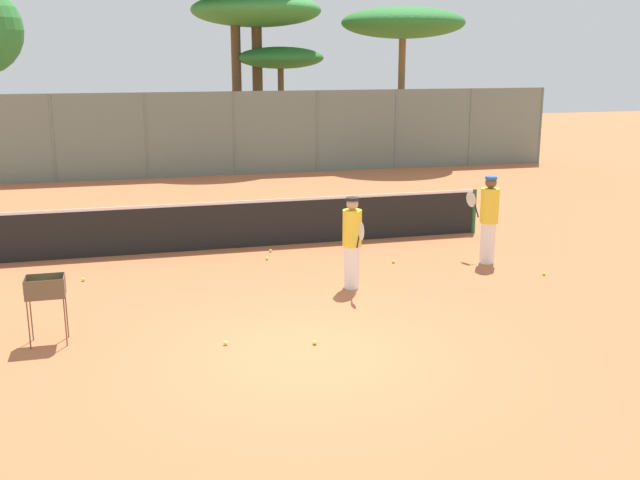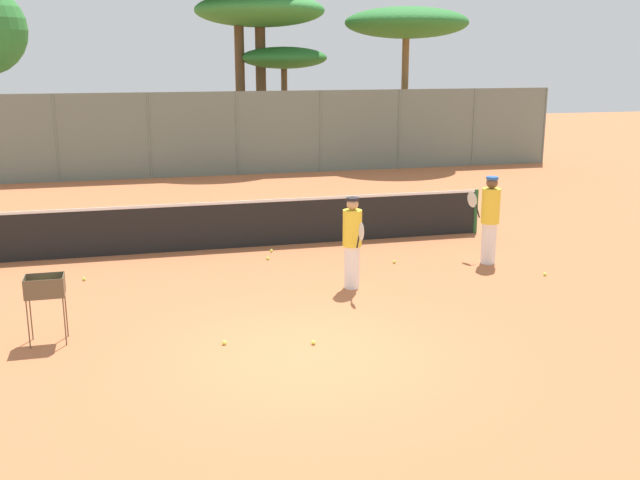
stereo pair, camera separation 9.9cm
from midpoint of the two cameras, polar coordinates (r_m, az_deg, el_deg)
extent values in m
plane|color=#B7663D|center=(10.92, -1.28, -8.76)|extent=(80.00, 80.00, 0.00)
cylinder|color=#26592D|center=(18.49, 11.49, 2.18)|extent=(0.10, 0.10, 1.07)
cube|color=black|center=(16.78, -6.47, 1.07)|extent=(11.53, 0.01, 1.01)
cube|color=white|center=(16.67, -6.52, 2.87)|extent=(11.53, 0.02, 0.06)
cylinder|color=slate|center=(26.88, -19.79, 7.29)|extent=(0.08, 0.08, 2.97)
cylinder|color=slate|center=(26.80, -13.21, 7.73)|extent=(0.08, 0.08, 2.97)
cylinder|color=slate|center=(27.07, -6.66, 8.05)|extent=(0.08, 0.08, 2.97)
cylinder|color=slate|center=(27.68, -0.32, 8.27)|extent=(0.08, 0.08, 2.97)
cylinder|color=slate|center=(28.60, 5.69, 8.39)|extent=(0.08, 0.08, 2.97)
cylinder|color=slate|center=(29.81, 11.27, 8.42)|extent=(0.08, 0.08, 2.97)
cylinder|color=slate|center=(31.28, 16.37, 8.37)|extent=(0.08, 0.08, 2.97)
cube|color=slate|center=(26.89, -9.92, 7.90)|extent=(27.56, 0.01, 2.97)
cylinder|color=brown|center=(30.90, -4.85, 10.96)|extent=(0.41, 0.41, 5.27)
ellipsoid|color=#338438|center=(30.91, -4.98, 17.04)|extent=(5.14, 5.14, 1.28)
cylinder|color=brown|center=(30.62, -6.46, 11.98)|extent=(0.38, 0.38, 6.43)
cylinder|color=brown|center=(31.00, -3.07, 9.51)|extent=(0.25, 0.25, 3.66)
ellipsoid|color=#28722D|center=(30.91, -3.12, 13.70)|extent=(3.46, 3.46, 0.87)
cylinder|color=brown|center=(30.39, 6.09, 10.46)|extent=(0.27, 0.27, 4.82)
ellipsoid|color=#28722D|center=(30.36, 6.24, 16.13)|extent=(4.80, 4.80, 1.20)
cylinder|color=white|center=(15.86, 12.48, -0.21)|extent=(0.30, 0.30, 0.86)
cylinder|color=yellow|center=(15.69, 12.63, 2.58)|extent=(0.38, 0.38, 0.72)
sphere|color=brown|center=(15.60, 12.72, 4.29)|extent=(0.23, 0.23, 0.23)
cylinder|color=#2659B2|center=(15.59, 12.74, 4.64)|extent=(0.24, 0.24, 0.06)
cylinder|color=black|center=(15.98, 11.67, 2.18)|extent=(0.07, 0.15, 0.27)
ellipsoid|color=silver|center=(16.07, 11.26, 3.06)|extent=(0.15, 0.39, 0.43)
cylinder|color=white|center=(13.84, 2.23, -2.05)|extent=(0.29, 0.29, 0.81)
cylinder|color=yellow|center=(13.66, 2.26, 0.93)|extent=(0.35, 0.35, 0.67)
sphere|color=tan|center=(13.57, 2.27, 2.76)|extent=(0.22, 0.22, 0.22)
cylinder|color=black|center=(13.55, 2.28, 3.14)|extent=(0.23, 0.23, 0.05)
cylinder|color=black|center=(13.37, 2.71, -0.11)|extent=(0.03, 0.15, 0.27)
ellipsoid|color=silver|center=(13.15, 2.96, 0.64)|extent=(0.03, 0.40, 0.43)
cylinder|color=brown|center=(11.81, -21.54, -6.07)|extent=(0.02, 0.02, 0.74)
cylinder|color=brown|center=(11.76, -19.06, -5.95)|extent=(0.02, 0.02, 0.74)
cylinder|color=brown|center=(12.15, -21.36, -5.51)|extent=(0.02, 0.02, 0.74)
cylinder|color=brown|center=(12.10, -18.96, -5.38)|extent=(0.02, 0.02, 0.74)
cube|color=brown|center=(11.84, -20.38, -4.01)|extent=(0.55, 0.40, 0.01)
cube|color=brown|center=(11.60, -20.53, -3.63)|extent=(0.55, 0.01, 0.30)
cube|color=brown|center=(11.99, -20.36, -3.07)|extent=(0.55, 0.01, 0.30)
cube|color=brown|center=(11.83, -21.77, -3.42)|extent=(0.01, 0.40, 0.30)
cube|color=brown|center=(11.77, -19.11, -3.27)|extent=(0.01, 0.40, 0.30)
sphere|color=#D1E54C|center=(11.80, -21.07, -3.93)|extent=(0.07, 0.07, 0.07)
sphere|color=#D1E54C|center=(11.83, -19.74, -3.51)|extent=(0.07, 0.07, 0.07)
sphere|color=#D1E54C|center=(11.68, -20.20, -4.04)|extent=(0.07, 0.07, 0.07)
sphere|color=#D1E54C|center=(11.81, -20.95, -3.90)|extent=(0.07, 0.07, 0.07)
sphere|color=#D1E54C|center=(11.92, -20.41, -3.43)|extent=(0.07, 0.07, 0.07)
sphere|color=#D1E54C|center=(11.89, -20.86, -3.78)|extent=(0.07, 0.07, 0.07)
sphere|color=#D1E54C|center=(11.81, -19.72, -3.80)|extent=(0.07, 0.07, 0.07)
sphere|color=#D1E54C|center=(11.92, -20.51, -3.71)|extent=(0.07, 0.07, 0.07)
sphere|color=#D1E54C|center=(11.94, -21.40, -3.76)|extent=(0.07, 0.07, 0.07)
sphere|color=#D1E54C|center=(11.74, -20.40, -3.69)|extent=(0.07, 0.07, 0.07)
sphere|color=#D1E54C|center=(11.83, -20.21, -3.55)|extent=(0.07, 0.07, 0.07)
sphere|color=#D1E54C|center=(11.73, -19.60, -3.64)|extent=(0.07, 0.07, 0.07)
sphere|color=#D1E54C|center=(11.82, -19.83, -3.79)|extent=(0.07, 0.07, 0.07)
sphere|color=#D1E54C|center=(11.93, -19.70, -3.35)|extent=(0.07, 0.07, 0.07)
sphere|color=#D1E54C|center=(16.45, -3.97, -0.82)|extent=(0.07, 0.07, 0.07)
sphere|color=#D1E54C|center=(15.83, -4.24, -1.41)|extent=(0.07, 0.07, 0.07)
sphere|color=#D1E54C|center=(13.87, 2.12, -3.61)|extent=(0.07, 0.07, 0.07)
sphere|color=#D1E54C|center=(11.36, -7.46, -7.79)|extent=(0.07, 0.07, 0.07)
sphere|color=#D1E54C|center=(15.62, 5.44, -1.65)|extent=(0.07, 0.07, 0.07)
sphere|color=#D1E54C|center=(11.28, -0.66, -7.82)|extent=(0.07, 0.07, 0.07)
sphere|color=#D1E54C|center=(15.04, -17.78, -2.89)|extent=(0.07, 0.07, 0.07)
sphere|color=#D1E54C|center=(15.33, 16.51, -2.48)|extent=(0.07, 0.07, 0.07)
cube|color=#3F4C8C|center=(31.95, -21.77, 6.19)|extent=(4.20, 1.70, 0.90)
cube|color=#33383D|center=(31.89, -22.25, 7.58)|extent=(2.20, 1.50, 0.70)
camera|label=1|loc=(0.05, -90.21, -0.05)|focal=42.00mm
camera|label=2|loc=(0.05, 89.79, 0.05)|focal=42.00mm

